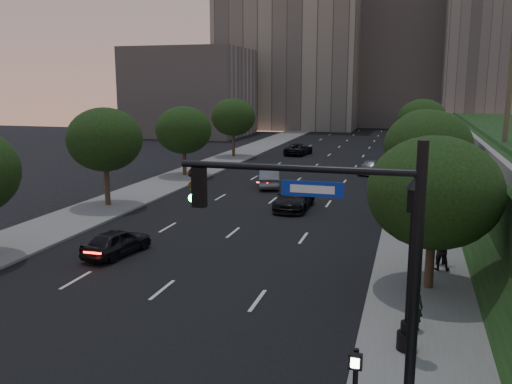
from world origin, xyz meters
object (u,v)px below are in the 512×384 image
(street_lamp, at_px, (410,272))
(pedestrian_a, at_px, (414,307))
(sedan_near_right, at_px, (295,198))
(traffic_signal_mast, at_px, (364,287))
(pedestrian_b, at_px, (440,249))
(pedestrian_c, at_px, (441,245))
(sedan_near_left, at_px, (117,242))
(sedan_mid_left, at_px, (269,178))
(sedan_far_left, at_px, (299,149))
(sedan_far_right, at_px, (371,167))

(street_lamp, height_order, pedestrian_a, street_lamp)
(street_lamp, height_order, sedan_near_right, street_lamp)
(traffic_signal_mast, relative_size, sedan_near_right, 1.36)
(pedestrian_b, height_order, pedestrian_c, pedestrian_b)
(sedan_near_left, distance_m, pedestrian_c, 15.24)
(street_lamp, bearing_deg, traffic_signal_mast, -103.20)
(sedan_mid_left, bearing_deg, pedestrian_c, 111.16)
(pedestrian_a, bearing_deg, traffic_signal_mast, 85.18)
(street_lamp, distance_m, sedan_near_left, 15.19)
(traffic_signal_mast, xyz_separation_m, sedan_near_right, (-6.48, 23.04, -2.92))
(street_lamp, height_order, pedestrian_b, street_lamp)
(sedan_far_left, bearing_deg, pedestrian_a, 114.41)
(traffic_signal_mast, height_order, pedestrian_a, traffic_signal_mast)
(sedan_near_left, distance_m, sedan_near_right, 13.78)
(pedestrian_c, bearing_deg, traffic_signal_mast, 90.77)
(pedestrian_a, bearing_deg, sedan_near_left, -12.14)
(traffic_signal_mast, relative_size, pedestrian_b, 3.82)
(sedan_far_left, distance_m, sedan_near_right, 28.74)
(sedan_near_right, bearing_deg, sedan_far_left, 101.25)
(sedan_near_right, bearing_deg, pedestrian_c, -47.83)
(sedan_near_left, relative_size, sedan_far_left, 0.79)
(pedestrian_c, bearing_deg, sedan_far_right, -67.82)
(sedan_near_right, bearing_deg, street_lamp, -67.97)
(sedan_far_right, bearing_deg, traffic_signal_mast, -74.51)
(sedan_near_right, bearing_deg, sedan_near_left, -116.39)
(sedan_far_left, bearing_deg, street_lamp, 113.66)
(sedan_near_right, xyz_separation_m, sedan_far_right, (3.77, 16.08, -0.07))
(sedan_mid_left, xyz_separation_m, sedan_far_right, (7.38, 9.06, -0.06))
(sedan_mid_left, height_order, sedan_far_right, sedan_mid_left)
(sedan_far_right, bearing_deg, pedestrian_b, -67.83)
(street_lamp, height_order, pedestrian_c, street_lamp)
(sedan_far_left, relative_size, pedestrian_a, 3.18)
(pedestrian_c, bearing_deg, sedan_far_left, -58.20)
(street_lamp, bearing_deg, pedestrian_c, 81.20)
(sedan_far_right, bearing_deg, sedan_near_left, -97.73)
(traffic_signal_mast, distance_m, sedan_far_right, 39.33)
(sedan_mid_left, distance_m, sedan_far_left, 21.26)
(sedan_near_right, height_order, pedestrian_c, pedestrian_c)
(traffic_signal_mast, xyz_separation_m, sedan_far_right, (-2.71, 39.12, -2.99))
(sedan_near_left, xyz_separation_m, pedestrian_c, (15.03, 2.49, 0.39))
(sedan_far_left, relative_size, pedestrian_c, 2.73)
(sedan_mid_left, relative_size, sedan_near_right, 0.87)
(sedan_far_right, height_order, pedestrian_a, pedestrian_a)
(pedestrian_c, bearing_deg, sedan_near_right, -36.92)
(sedan_far_right, height_order, pedestrian_c, pedestrian_c)
(sedan_mid_left, bearing_deg, pedestrian_b, 109.73)
(pedestrian_b, xyz_separation_m, pedestrian_c, (0.08, 0.80, -0.01))
(pedestrian_b, bearing_deg, sedan_far_right, -81.96)
(street_lamp, bearing_deg, sedan_mid_left, 113.39)
(street_lamp, xyz_separation_m, sedan_far_left, (-13.05, 46.87, -1.95))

